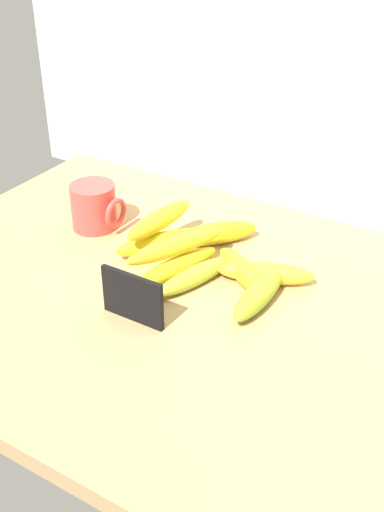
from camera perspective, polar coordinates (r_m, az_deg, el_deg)
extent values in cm
cube|color=tan|center=(105.44, -0.18, -4.47)|extent=(110.00, 76.00, 3.00)
cube|color=silver|center=(123.33, 9.81, 17.86)|extent=(130.00, 2.00, 70.00)
cube|color=black|center=(97.87, -5.39, -3.75)|extent=(11.00, 0.80, 8.40)
cube|color=#926240|center=(100.68, -5.01, -5.33)|extent=(9.90, 1.20, 0.60)
cylinder|color=#D54441|center=(124.43, -8.85, 4.46)|extent=(8.78, 8.78, 8.91)
torus|color=#D54441|center=(121.33, -6.88, 3.87)|extent=(1.00, 5.99, 5.99)
ellipsoid|color=yellow|center=(107.80, 4.75, -1.46)|extent=(15.77, 11.98, 3.86)
ellipsoid|color=yellow|center=(118.53, 2.26, 2.05)|extent=(13.48, 14.50, 4.15)
ellipsoid|color=#B1C22F|center=(106.79, 0.22, -1.84)|extent=(7.96, 16.35, 3.41)
ellipsoid|color=yellow|center=(115.74, -2.56, 1.23)|extent=(14.16, 16.97, 4.08)
ellipsoid|color=#9BB92A|center=(102.70, 6.11, -3.35)|extent=(4.21, 16.50, 4.12)
ellipsoid|color=yellow|center=(108.75, -1.50, -1.09)|extent=(8.93, 18.95, 3.64)
ellipsoid|color=yellow|center=(107.98, 6.66, -1.55)|extent=(16.77, 9.73, 3.76)
ellipsoid|color=yellow|center=(115.25, -2.94, 3.28)|extent=(5.34, 17.62, 3.64)
ellipsoid|color=yellow|center=(108.26, -1.48, 0.95)|extent=(11.09, 19.26, 3.44)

